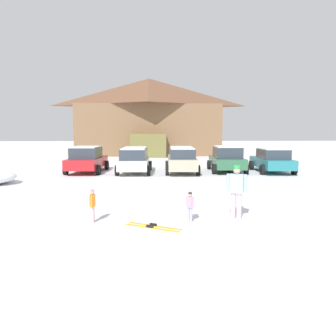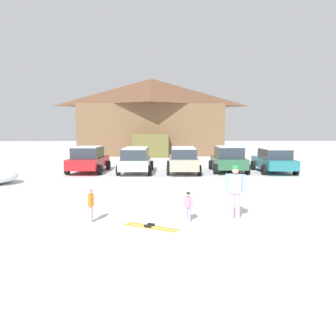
# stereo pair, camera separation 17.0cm
# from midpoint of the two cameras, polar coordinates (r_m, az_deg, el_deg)

# --- Properties ---
(ground) EXTENTS (160.00, 160.00, 0.00)m
(ground) POSITION_cam_midpoint_polar(r_m,az_deg,el_deg) (6.76, 16.02, -17.49)
(ground) COLOR silver
(ski_lodge) EXTENTS (16.22, 10.37, 8.66)m
(ski_lodge) POSITION_cam_midpoint_polar(r_m,az_deg,el_deg) (38.43, -3.43, 9.03)
(ski_lodge) COLOR brown
(ski_lodge) RESTS_ON ground
(parked_red_sedan) EXTENTS (2.41, 4.43, 1.70)m
(parked_red_sedan) POSITION_cam_midpoint_polar(r_m,az_deg,el_deg) (22.05, -14.15, 1.47)
(parked_red_sedan) COLOR red
(parked_red_sedan) RESTS_ON ground
(parked_white_suv) EXTENTS (2.22, 4.55, 1.63)m
(parked_white_suv) POSITION_cam_midpoint_polar(r_m,az_deg,el_deg) (21.26, -6.08, 1.54)
(parked_white_suv) COLOR white
(parked_white_suv) RESTS_ON ground
(parked_beige_suv) EXTENTS (2.23, 4.77, 1.65)m
(parked_beige_suv) POSITION_cam_midpoint_polar(r_m,az_deg,el_deg) (21.28, 2.15, 1.61)
(parked_beige_suv) COLOR #B2A78D
(parked_beige_suv) RESTS_ON ground
(parked_green_coupe) EXTENTS (2.39, 4.22, 1.70)m
(parked_green_coupe) POSITION_cam_midpoint_polar(r_m,az_deg,el_deg) (22.04, 9.99, 1.57)
(parked_green_coupe) COLOR #2D6243
(parked_green_coupe) RESTS_ON ground
(parked_teal_hatchback) EXTENTS (2.29, 4.25, 1.58)m
(parked_teal_hatchback) POSITION_cam_midpoint_polar(r_m,az_deg,el_deg) (22.44, 17.46, 1.33)
(parked_teal_hatchback) COLOR teal
(parked_teal_hatchback) RESTS_ON ground
(skier_child_in_orange_jacket) EXTENTS (0.15, 0.37, 0.99)m
(skier_child_in_orange_jacket) POSITION_cam_midpoint_polar(r_m,az_deg,el_deg) (10.04, -13.48, -6.09)
(skier_child_in_orange_jacket) COLOR beige
(skier_child_in_orange_jacket) RESTS_ON ground
(skier_child_in_pink_snowsuit) EXTENTS (0.24, 0.27, 0.89)m
(skier_child_in_pink_snowsuit) POSITION_cam_midpoint_polar(r_m,az_deg,el_deg) (9.88, 3.36, -6.45)
(skier_child_in_pink_snowsuit) COLOR #A7AAD3
(skier_child_in_pink_snowsuit) RESTS_ON ground
(skier_adult_in_blue_parka) EXTENTS (0.59, 0.36, 1.67)m
(skier_adult_in_blue_parka) POSITION_cam_midpoint_polar(r_m,az_deg,el_deg) (10.27, 11.38, -3.58)
(skier_adult_in_blue_parka) COLOR #E7B3CC
(skier_adult_in_blue_parka) RESTS_ON ground
(pair_of_skis) EXTENTS (1.63, 1.07, 0.08)m
(pair_of_skis) POSITION_cam_midpoint_polar(r_m,az_deg,el_deg) (9.41, -3.21, -10.16)
(pair_of_skis) COLOR gold
(pair_of_skis) RESTS_ON ground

